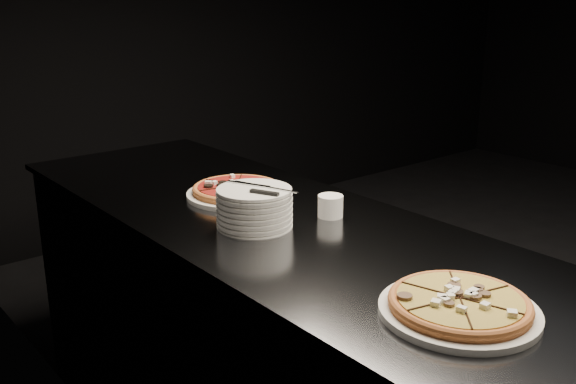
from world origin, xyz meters
TOP-DOWN VIEW (x-y plane):
  - wall_left at (-2.50, 0.00)m, footprint 0.02×5.00m
  - wall_back at (0.00, 2.50)m, footprint 5.00×0.02m
  - counter at (-2.13, 0.00)m, footprint 0.74×2.44m
  - pizza_mushroom at (-2.20, -0.64)m, footprint 0.37×0.37m
  - pizza_tomato at (-2.09, 0.33)m, footprint 0.35×0.35m
  - plate_stack at (-2.22, 0.07)m, footprint 0.22×0.22m
  - cutlery at (-2.21, 0.05)m, footprint 0.08×0.23m
  - ramekin at (-1.99, -0.01)m, footprint 0.08×0.08m

SIDE VIEW (x-z plane):
  - counter at x=-2.13m, z-range 0.00..0.92m
  - pizza_tomato at x=-2.09m, z-range 0.92..0.96m
  - pizza_mushroom at x=-2.20m, z-range 0.92..0.96m
  - ramekin at x=-1.99m, z-range 0.92..0.99m
  - plate_stack at x=-2.22m, z-range 0.92..1.03m
  - cutlery at x=-2.21m, z-range 1.03..1.04m
  - wall_left at x=-2.50m, z-range 0.00..2.80m
  - wall_back at x=0.00m, z-range 0.00..2.80m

